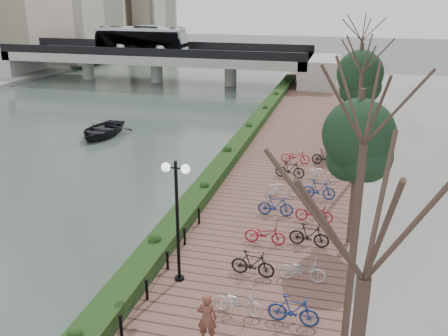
% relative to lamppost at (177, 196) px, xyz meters
% --- Properties ---
extents(river_water, '(30.00, 130.00, 0.02)m').
position_rel_lamppost_xyz_m(river_water, '(-17.05, 20.54, -3.82)').
color(river_water, '#425249').
rests_on(river_water, ground).
extents(promenade, '(8.00, 75.00, 0.50)m').
position_rel_lamppost_xyz_m(promenade, '(1.95, 13.04, -3.58)').
color(promenade, brown).
rests_on(promenade, ground).
extents(hedge, '(1.10, 56.00, 0.60)m').
position_rel_lamppost_xyz_m(hedge, '(-1.45, 15.54, -3.03)').
color(hedge, '#133513').
rests_on(hedge, promenade).
extents(chain_fence, '(0.10, 14.10, 0.70)m').
position_rel_lamppost_xyz_m(chain_fence, '(-0.65, -2.46, -2.98)').
color(chain_fence, black).
rests_on(chain_fence, promenade).
extents(lamppost, '(1.02, 0.32, 4.59)m').
position_rel_lamppost_xyz_m(lamppost, '(0.00, 0.00, 0.00)').
color(lamppost, black).
rests_on(lamppost, promenade).
extents(pedestrian, '(0.65, 0.48, 1.65)m').
position_rel_lamppost_xyz_m(pedestrian, '(1.95, -3.01, -2.51)').
color(pedestrian, brown).
rests_on(pedestrian, promenade).
extents(bicycle_parking, '(2.40, 17.32, 1.00)m').
position_rel_lamppost_xyz_m(bicycle_parking, '(3.43, 6.21, -2.86)').
color(bicycle_parking, silver).
rests_on(bicycle_parking, promenade).
extents(street_trees, '(3.20, 37.12, 6.80)m').
position_rel_lamppost_xyz_m(street_trees, '(5.95, 8.22, -0.15)').
color(street_trees, '#392A22').
rests_on(street_trees, promenade).
extents(bridge, '(36.00, 10.77, 6.50)m').
position_rel_lamppost_xyz_m(bridge, '(-17.42, 40.54, -0.46)').
color(bridge, '#959691').
rests_on(bridge, ground).
extents(boat, '(3.68, 5.03, 1.02)m').
position_rel_lamppost_xyz_m(boat, '(-12.47, 17.81, -3.31)').
color(boat, black).
rests_on(boat, river_water).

